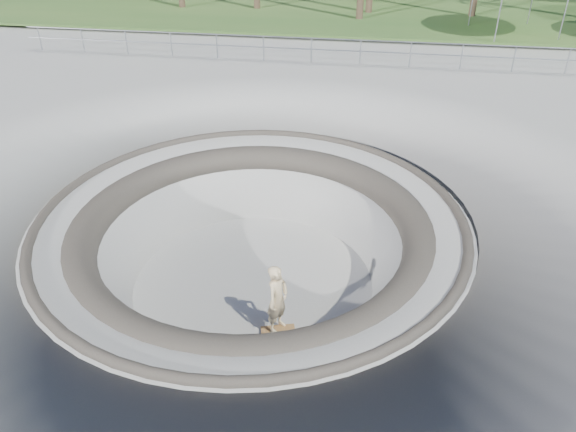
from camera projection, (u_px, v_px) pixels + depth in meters
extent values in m
plane|color=#A1A09C|center=(251.00, 218.00, 13.33)|extent=(180.00, 180.00, 0.00)
torus|color=#A1A09C|center=(254.00, 284.00, 14.39)|extent=(14.00, 14.00, 4.00)
cylinder|color=#A1A09C|center=(254.00, 282.00, 14.36)|extent=(6.60, 6.60, 0.10)
torus|color=#433E36|center=(251.00, 219.00, 13.34)|extent=(10.24, 10.24, 0.24)
torus|color=#433E36|center=(252.00, 234.00, 13.56)|extent=(8.91, 8.91, 0.81)
ellipsoid|color=olive|center=(167.00, 2.00, 65.69)|extent=(50.40, 36.00, 23.40)
ellipsoid|color=olive|center=(424.00, 14.00, 66.73)|extent=(61.60, 44.00, 28.60)
cylinder|color=gray|center=(312.00, 38.00, 22.76)|extent=(25.00, 0.05, 0.05)
cylinder|color=gray|center=(311.00, 49.00, 23.00)|extent=(25.00, 0.05, 0.05)
cube|color=olive|center=(278.00, 328.00, 12.76)|extent=(0.80, 0.42, 0.02)
cylinder|color=#ADADB2|center=(278.00, 329.00, 12.77)|extent=(0.08, 0.16, 0.03)
cylinder|color=#ADADB2|center=(278.00, 329.00, 12.77)|extent=(0.08, 0.16, 0.03)
cylinder|color=silver|center=(278.00, 330.00, 12.78)|extent=(0.07, 0.04, 0.06)
cylinder|color=silver|center=(278.00, 330.00, 12.78)|extent=(0.07, 0.04, 0.06)
cylinder|color=silver|center=(278.00, 330.00, 12.78)|extent=(0.07, 0.04, 0.06)
cylinder|color=silver|center=(278.00, 330.00, 12.78)|extent=(0.07, 0.04, 0.06)
imported|color=beige|center=(277.00, 299.00, 12.30)|extent=(0.60, 0.73, 1.71)
cylinder|color=gray|center=(488.00, 12.00, 25.35)|extent=(0.06, 0.06, 2.43)
cylinder|color=gray|center=(559.00, 14.00, 24.95)|extent=(0.06, 0.06, 2.43)
cylinder|color=gray|center=(544.00, 1.00, 27.54)|extent=(0.06, 0.06, 2.43)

